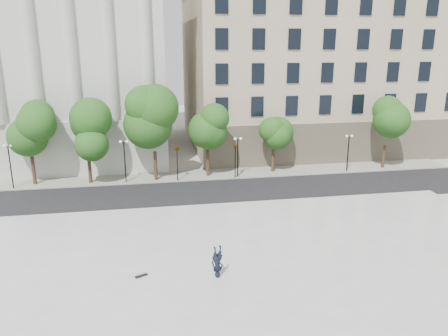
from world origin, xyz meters
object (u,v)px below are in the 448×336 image
Objects in this scene: traffic_light_east at (235,145)px; skateboard at (141,276)px; person_lying at (218,273)px; traffic_light_west at (177,146)px.

traffic_light_east reaches higher than skateboard.
traffic_light_east is at bearing 60.49° from person_lying.
person_lying is at bearing -87.39° from traffic_light_west.
traffic_light_west is at bearing 180.00° from traffic_light_east.
traffic_light_west is 20.29m from skateboard.
traffic_light_west is 1.01× the size of traffic_light_east.
traffic_light_west is 2.14× the size of person_lying.
traffic_light_east is (6.09, 0.00, -0.04)m from traffic_light_west.
person_lying is at bearing -104.11° from traffic_light_east.
traffic_light_east is 2.12× the size of person_lying.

